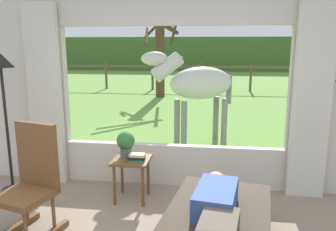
% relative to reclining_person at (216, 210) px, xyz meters
% --- Properties ---
extents(back_wall_with_window, '(5.20, 0.12, 2.55)m').
position_rel_reclining_person_xyz_m(back_wall_with_window, '(-0.57, 1.70, 0.73)').
color(back_wall_with_window, beige).
rests_on(back_wall_with_window, ground_plane).
extents(curtain_panel_left, '(0.44, 0.10, 2.40)m').
position_rel_reclining_person_xyz_m(curtain_panel_left, '(-2.26, 1.56, 0.68)').
color(curtain_panel_left, beige).
rests_on(curtain_panel_left, ground_plane).
extents(curtain_panel_right, '(0.44, 0.10, 2.40)m').
position_rel_reclining_person_xyz_m(curtain_panel_right, '(1.12, 1.56, 0.68)').
color(curtain_panel_right, beige).
rests_on(curtain_panel_right, ground_plane).
extents(outdoor_pasture_lawn, '(36.00, 21.68, 0.02)m').
position_rel_reclining_person_xyz_m(outdoor_pasture_lawn, '(-0.57, 12.60, -0.51)').
color(outdoor_pasture_lawn, olive).
rests_on(outdoor_pasture_lawn, ground_plane).
extents(distant_hill_ridge, '(36.00, 2.00, 2.40)m').
position_rel_reclining_person_xyz_m(distant_hill_ridge, '(-0.57, 22.44, 0.68)').
color(distant_hill_ridge, '#44662D').
rests_on(distant_hill_ridge, ground_plane).
extents(reclining_person, '(0.43, 1.44, 0.22)m').
position_rel_reclining_person_xyz_m(reclining_person, '(0.00, 0.00, 0.00)').
color(reclining_person, '#334C8C').
rests_on(reclining_person, recliner_sofa).
extents(rocking_chair, '(0.63, 0.78, 1.12)m').
position_rel_reclining_person_xyz_m(rocking_chair, '(-1.81, 0.30, 0.02)').
color(rocking_chair, brown).
rests_on(rocking_chair, ground_plane).
extents(side_table, '(0.44, 0.44, 0.52)m').
position_rel_reclining_person_xyz_m(side_table, '(-1.01, 1.16, -0.10)').
color(side_table, brown).
rests_on(side_table, ground_plane).
extents(potted_plant, '(0.22, 0.22, 0.32)m').
position_rel_reclining_person_xyz_m(potted_plant, '(-1.09, 1.22, 0.18)').
color(potted_plant, '#4C5156').
rests_on(potted_plant, side_table).
extents(book_stack, '(0.20, 0.14, 0.09)m').
position_rel_reclining_person_xyz_m(book_stack, '(-0.92, 1.10, 0.04)').
color(book_stack, '#337247').
rests_on(book_stack, side_table).
extents(floor_lamp_left, '(0.32, 0.32, 1.78)m').
position_rel_reclining_person_xyz_m(floor_lamp_left, '(-2.60, 1.18, 0.91)').
color(floor_lamp_left, black).
rests_on(floor_lamp_left, ground_plane).
extents(horse, '(1.74, 1.20, 1.73)m').
position_rel_reclining_person_xyz_m(horse, '(-0.34, 3.61, 0.63)').
color(horse, '#B2B2AD').
rests_on(horse, outdoor_pasture_lawn).
extents(pasture_tree, '(1.37, 1.45, 3.19)m').
position_rel_reclining_person_xyz_m(pasture_tree, '(-1.94, 9.22, 0.99)').
color(pasture_tree, '#4C3823').
rests_on(pasture_tree, outdoor_pasture_lawn).
extents(pasture_fence_line, '(16.10, 0.10, 1.10)m').
position_rel_reclining_person_xyz_m(pasture_fence_line, '(-0.57, 11.21, 0.22)').
color(pasture_fence_line, brown).
rests_on(pasture_fence_line, outdoor_pasture_lawn).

